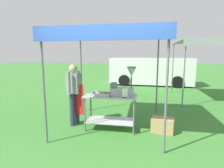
{
  "coord_description": "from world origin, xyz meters",
  "views": [
    {
      "loc": [
        0.7,
        -3.32,
        1.82
      ],
      "look_at": [
        -0.08,
        1.08,
        1.12
      ],
      "focal_mm": 28.49,
      "sensor_mm": 36.0,
      "label": 1
    }
  ],
  "objects": [
    {
      "name": "vendor",
      "position": [
        -1.08,
        1.02,
        0.9
      ],
      "size": [
        0.46,
        0.54,
        1.61
      ],
      "color": "#2D3347",
      "rests_on": "ground"
    },
    {
      "name": "donut_fryer",
      "position": [
        0.24,
        0.93,
        1.1
      ],
      "size": [
        0.61,
        0.28,
        0.7
      ],
      "color": "#B7B7BC",
      "rests_on": "donut_cart"
    },
    {
      "name": "van_white",
      "position": [
        1.15,
        8.34,
        0.88
      ],
      "size": [
        5.12,
        2.33,
        1.69
      ],
      "color": "white",
      "rests_on": "ground"
    },
    {
      "name": "ground_plane",
      "position": [
        0.0,
        6.0,
        0.0
      ],
      "size": [
        70.0,
        70.0,
        0.0
      ],
      "primitive_type": "plane",
      "color": "#3D7F33"
    },
    {
      "name": "stall_canopy",
      "position": [
        -0.08,
        0.98,
        2.28
      ],
      "size": [
        2.6,
        2.42,
        2.38
      ],
      "color": "slate",
      "rests_on": "ground"
    },
    {
      "name": "donut_cart",
      "position": [
        -0.08,
        0.88,
        0.62
      ],
      "size": [
        1.28,
        0.61,
        0.87
      ],
      "color": "#B7B7BC",
      "rests_on": "ground"
    },
    {
      "name": "menu_sign",
      "position": [
        0.3,
        0.65,
        0.96
      ],
      "size": [
        0.13,
        0.05,
        0.22
      ],
      "color": "black",
      "rests_on": "donut_cart"
    },
    {
      "name": "supply_crate",
      "position": [
        1.19,
        0.92,
        0.17
      ],
      "size": [
        0.58,
        0.45,
        0.35
      ],
      "color": "tan",
      "rests_on": "ground"
    },
    {
      "name": "donut_tray",
      "position": [
        -0.29,
        0.79,
        0.89
      ],
      "size": [
        0.47,
        0.29,
        0.07
      ],
      "color": "#B7B7BC",
      "rests_on": "donut_cart"
    },
    {
      "name": "neighbour_tent",
      "position": [
        3.51,
        4.47,
        2.36
      ],
      "size": [
        2.99,
        2.71,
        2.44
      ],
      "color": "slate",
      "rests_on": "ground"
    }
  ]
}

